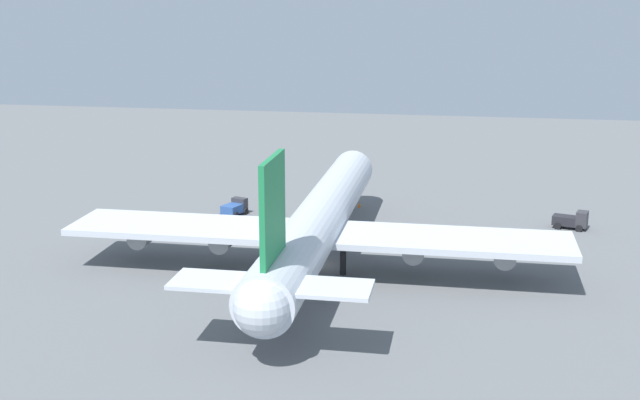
{
  "coord_description": "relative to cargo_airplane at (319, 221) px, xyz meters",
  "views": [
    {
      "loc": [
        -90.88,
        -16.11,
        31.17
      ],
      "look_at": [
        0.0,
        0.0,
        7.8
      ],
      "focal_mm": 47.14,
      "sensor_mm": 36.0,
      "label": 1
    }
  ],
  "objects": [
    {
      "name": "ground_plane",
      "position": [
        0.41,
        -0.0,
        -5.39
      ],
      "size": [
        241.72,
        241.72,
        0.0
      ],
      "primitive_type": "plane",
      "color": "slate"
    },
    {
      "name": "cargo_airplane",
      "position": [
        0.0,
        0.0,
        0.0
      ],
      "size": [
        60.43,
        56.13,
        17.34
      ],
      "color": "silver",
      "rests_on": "ground_plane"
    },
    {
      "name": "catering_truck",
      "position": [
        20.12,
        15.69,
        -4.28
      ],
      "size": [
        4.28,
        3.55,
        2.25
      ],
      "color": "#333338",
      "rests_on": "ground_plane"
    },
    {
      "name": "maintenance_van",
      "position": [
        21.22,
        -30.37,
        -4.2
      ],
      "size": [
        3.26,
        4.8,
        2.51
      ],
      "color": "#333338",
      "rests_on": "ground_plane"
    },
    {
      "name": "safety_cone_nose",
      "position": [
        27.6,
        -1.03,
        -5.04
      ],
      "size": [
        0.48,
        0.48,
        0.69
      ],
      "primitive_type": "cone",
      "color": "orange",
      "rests_on": "ground_plane"
    }
  ]
}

